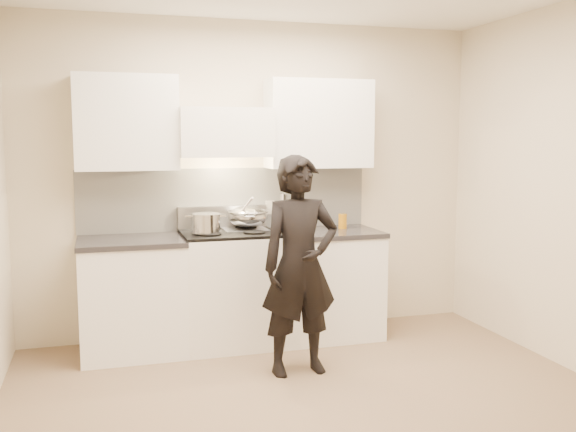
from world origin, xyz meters
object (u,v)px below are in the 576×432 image
at_px(wok, 248,216).
at_px(person, 300,265).
at_px(counter_right, 324,283).
at_px(stove, 229,288).
at_px(utensil_crock, 284,218).

relative_size(wok, person, 0.27).
distance_m(counter_right, person, 0.97).
bearing_deg(wok, person, -78.31).
distance_m(stove, wok, 0.61).
bearing_deg(wok, utensil_crock, 18.78).
relative_size(stove, counter_right, 1.04).
xyz_separation_m(wok, utensil_crock, (0.35, 0.12, -0.04)).
height_order(wok, person, person).
relative_size(stove, wok, 2.24).
relative_size(wok, utensil_crock, 1.41).
distance_m(stove, utensil_crock, 0.79).
bearing_deg(counter_right, person, -120.57).
distance_m(stove, counter_right, 0.83).
height_order(utensil_crock, person, person).
distance_m(stove, person, 0.92).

